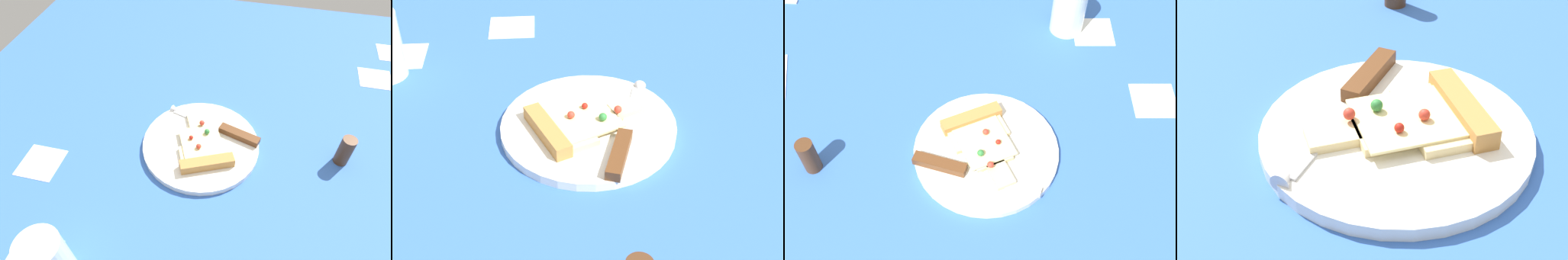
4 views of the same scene
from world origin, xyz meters
The scene contains 6 objects.
ground_plane centered at (-0.01, 0.02, -1.50)cm, with size 147.55×147.55×3.00cm.
plate centered at (0.53, -3.56, 0.72)cm, with size 27.28×27.28×1.45cm, color white.
pizza_slice centered at (2.86, -2.52, 2.24)cm, with size 19.07×14.67×2.56cm.
knife centered at (-4.60, 0.59, 2.05)cm, with size 9.16×23.53×2.45cm.
drinking_glass centered at (35.15, -22.14, 5.92)cm, with size 7.45×7.45×11.85cm, color silver.
pepper_shaker centered at (-2.51, 28.55, 3.73)cm, with size 3.16×3.16×7.47cm, color #4C2D19.
Camera 3 is at (-52.07, -2.43, 80.04)cm, focal length 46.28 mm.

